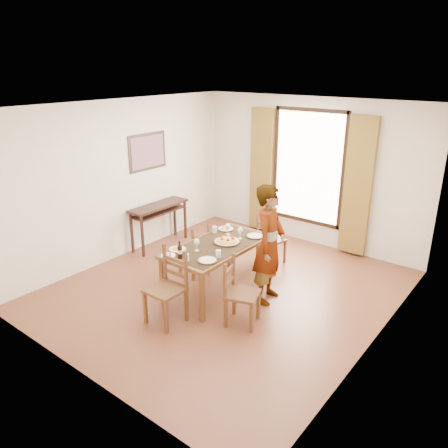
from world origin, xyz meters
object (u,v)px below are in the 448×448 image
Objects in this scene: man at (269,244)px; pasta_platter at (227,239)px; dining_table at (218,249)px; console_table at (159,211)px.

pasta_platter is (-0.66, -0.11, -0.05)m from man.
pasta_platter is at bearing 63.79° from dining_table.
console_table is at bearing 160.28° from dining_table.
console_table is 2.73m from man.
dining_table is at bearing 96.38° from man.
dining_table is 0.98× the size of man.
man is (2.68, -0.45, 0.18)m from console_table.
man reaches higher than console_table.
dining_table is at bearing -19.72° from console_table.
pasta_platter is at bearing 87.18° from man.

